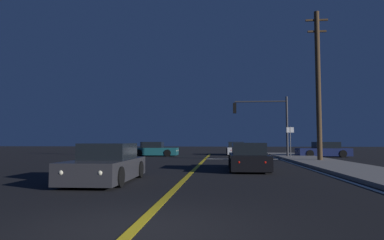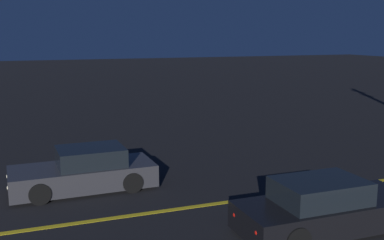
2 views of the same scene
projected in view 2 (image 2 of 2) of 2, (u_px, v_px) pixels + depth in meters
The scene contains 3 objects.
lane_line_center at pixel (271, 196), 14.08m from camera, with size 0.20×38.63×0.01m, color gold.
car_mid_block_black at pixel (326, 208), 11.55m from camera, with size 1.88×4.74×1.34m.
car_far_approaching_charcoal at pixel (85, 171), 14.62m from camera, with size 2.03×4.50×1.34m.
Camera 2 is at (11.69, 4.34, 4.85)m, focal length 43.42 mm.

